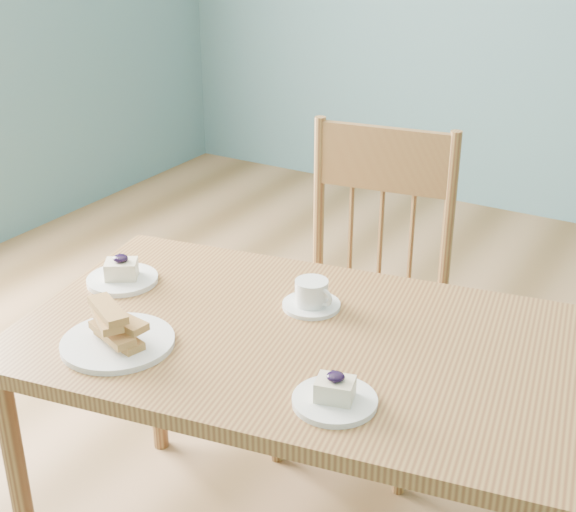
% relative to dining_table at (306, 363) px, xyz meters
% --- Properties ---
extents(room, '(5.01, 5.01, 2.71)m').
position_rel_dining_table_xyz_m(room, '(0.25, 0.19, 0.74)').
color(room, '#966D46').
rests_on(room, ground).
extents(dining_table, '(1.36, 0.92, 0.67)m').
position_rel_dining_table_xyz_m(dining_table, '(0.00, 0.00, 0.00)').
color(dining_table, olive).
rests_on(dining_table, ground).
extents(dining_chair, '(0.49, 0.47, 0.95)m').
position_rel_dining_table_xyz_m(dining_chair, '(-0.13, 0.57, -0.12)').
color(dining_chair, olive).
rests_on(dining_chair, ground).
extents(cheesecake_plate_near, '(0.16, 0.16, 0.07)m').
position_rel_dining_table_xyz_m(cheesecake_plate_near, '(0.17, -0.19, 0.08)').
color(cheesecake_plate_near, silver).
rests_on(cheesecake_plate_near, dining_table).
extents(cheesecake_plate_far, '(0.17, 0.17, 0.07)m').
position_rel_dining_table_xyz_m(cheesecake_plate_far, '(-0.52, -0.00, 0.09)').
color(cheesecake_plate_far, silver).
rests_on(cheesecake_plate_far, dining_table).
extents(coffee_cup, '(0.13, 0.13, 0.07)m').
position_rel_dining_table_xyz_m(coffee_cup, '(-0.05, 0.12, 0.10)').
color(coffee_cup, silver).
rests_on(coffee_cup, dining_table).
extents(biscotti_plate, '(0.24, 0.24, 0.09)m').
position_rel_dining_table_xyz_m(biscotti_plate, '(-0.32, -0.24, 0.10)').
color(biscotti_plate, silver).
rests_on(biscotti_plate, dining_table).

